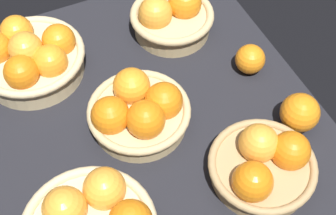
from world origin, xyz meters
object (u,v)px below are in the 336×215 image
(basket_near_right, at_px, (171,17))
(basket_far_right, at_px, (31,57))
(loose_orange_front_gap, at_px, (300,113))
(basket_near_left, at_px, (264,165))
(loose_orange_back_gap, at_px, (250,59))
(basket_center, at_px, (139,111))

(basket_near_right, bearing_deg, basket_far_right, 88.61)
(basket_near_right, relative_size, loose_orange_front_gap, 2.44)
(basket_near_left, xyz_separation_m, basket_far_right, (0.45, 0.34, 0.01))
(basket_near_left, relative_size, loose_orange_back_gap, 3.08)
(basket_near_left, relative_size, loose_orange_front_gap, 2.54)
(basket_near_right, bearing_deg, basket_center, 141.57)
(basket_near_right, distance_m, loose_orange_back_gap, 0.22)
(basket_near_left, distance_m, basket_center, 0.28)
(basket_far_right, bearing_deg, loose_orange_front_gap, -128.75)
(basket_far_right, distance_m, basket_center, 0.29)
(loose_orange_back_gap, bearing_deg, basket_center, 97.10)
(basket_center, bearing_deg, loose_orange_back_gap, -82.90)
(basket_near_right, distance_m, loose_orange_front_gap, 0.39)
(basket_near_left, bearing_deg, basket_center, 38.54)
(basket_far_right, distance_m, loose_orange_back_gap, 0.50)
(basket_center, distance_m, loose_orange_back_gap, 0.29)
(basket_near_left, height_order, basket_center, basket_center)
(basket_center, height_order, loose_orange_front_gap, basket_center)
(basket_near_left, xyz_separation_m, loose_orange_front_gap, (0.07, -0.13, 0.00))
(basket_center, distance_m, loose_orange_front_gap, 0.34)
(loose_orange_front_gap, height_order, loose_orange_back_gap, loose_orange_front_gap)
(loose_orange_front_gap, bearing_deg, basket_near_right, 18.65)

